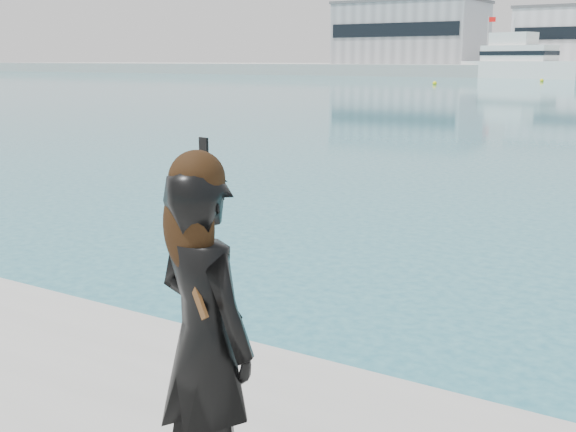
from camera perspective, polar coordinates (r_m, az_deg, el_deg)
name	(u,v)px	position (r m, az deg, el deg)	size (l,w,h in m)	color
warehouse_grey_left	(411,33)	(142.75, 9.68, 14.08)	(26.52, 16.36, 11.50)	gray
flagpole_left	(488,37)	(130.21, 15.54, 13.47)	(1.28, 0.16, 8.00)	silver
motor_yacht	(521,61)	(118.18, 17.95, 11.55)	(20.07, 10.40, 9.02)	white
buoy_far	(435,85)	(85.84, 11.51, 10.13)	(0.50, 0.50, 0.50)	#FCF20D
buoy_extra	(542,82)	(100.52, 19.41, 9.97)	(0.50, 0.50, 0.50)	#FCF20D
woman	(204,331)	(3.32, -6.67, -8.98)	(0.67, 0.52, 1.70)	black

